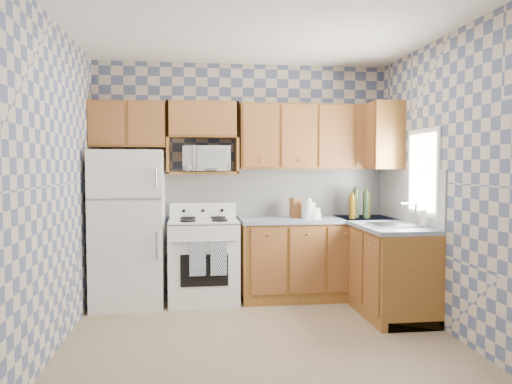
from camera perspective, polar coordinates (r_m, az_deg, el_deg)
floor at (r=4.55m, az=0.59°, el=-16.45°), size 3.40×3.40×0.00m
back_wall at (r=5.88m, az=-1.53°, el=1.40°), size 3.40×0.02×2.70m
right_wall at (r=4.83m, az=21.02°, el=0.85°), size 0.02×3.20×2.70m
backsplash_back at (r=5.93m, az=2.33°, el=-0.04°), size 2.60×0.02×0.56m
backsplash_right at (r=5.55m, az=16.99°, el=-0.38°), size 0.02×1.60×0.56m
refrigerator at (r=5.58m, az=-14.32°, el=-4.03°), size 0.75×0.70×1.68m
stove_body at (r=5.63m, az=-6.00°, el=-7.92°), size 0.76×0.65×0.90m
cooktop at (r=5.56m, az=-6.02°, el=-3.31°), size 0.76×0.65×0.02m
backguard at (r=5.82m, az=-6.09°, el=-2.08°), size 0.76×0.08×0.17m
dish_towel_left at (r=5.27m, az=-6.69°, el=-7.58°), size 0.17×0.02×0.36m
dish_towel_right at (r=5.27m, az=-4.28°, el=-7.55°), size 0.17×0.02×0.36m
base_cabinets_back at (r=5.83m, az=6.96°, el=-7.65°), size 1.75×0.60×0.88m
base_cabinets_right at (r=5.53m, az=14.10°, el=-8.29°), size 0.60×1.60×0.88m
countertop_back at (r=5.75m, az=7.00°, el=-3.15°), size 1.77×0.63×0.04m
countertop_right at (r=5.46m, az=14.11°, el=-3.55°), size 0.63×1.60×0.04m
upper_cabinets_back at (r=5.87m, az=6.72°, el=6.26°), size 1.75×0.33×0.74m
upper_cabinets_fridge at (r=5.74m, az=-14.39°, el=7.46°), size 0.82×0.33×0.50m
upper_cabinets_right at (r=5.90m, az=13.90°, el=6.17°), size 0.33×0.70×0.74m
microwave_shelf at (r=5.69m, az=-6.09°, el=2.19°), size 0.80×0.33×0.03m
microwave at (r=5.64m, az=-5.77°, el=3.80°), size 0.53×0.37×0.29m
sink at (r=5.14m, az=15.59°, el=-3.70°), size 0.48×0.40×0.03m
window at (r=5.22m, az=18.56°, el=2.14°), size 0.02×0.66×0.86m
bottle_0 at (r=5.81m, az=11.34°, el=-1.28°), size 0.07×0.07×0.33m
bottle_1 at (r=5.79m, az=12.47°, el=-1.42°), size 0.07×0.07×0.31m
bottle_2 at (r=5.90m, az=12.60°, el=-1.45°), size 0.07×0.07×0.29m
bottle_3 at (r=5.72m, az=10.93°, el=-1.68°), size 0.07×0.07×0.27m
knife_block at (r=5.75m, az=4.52°, el=-1.80°), size 0.13×0.13×0.23m
electric_kettle at (r=5.64m, az=6.05°, el=-2.13°), size 0.14×0.14×0.18m
food_containers at (r=5.66m, az=6.52°, el=-2.42°), size 0.18×0.18×0.12m
soap_bottle at (r=5.06m, az=18.66°, el=-2.93°), size 0.06×0.06×0.17m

